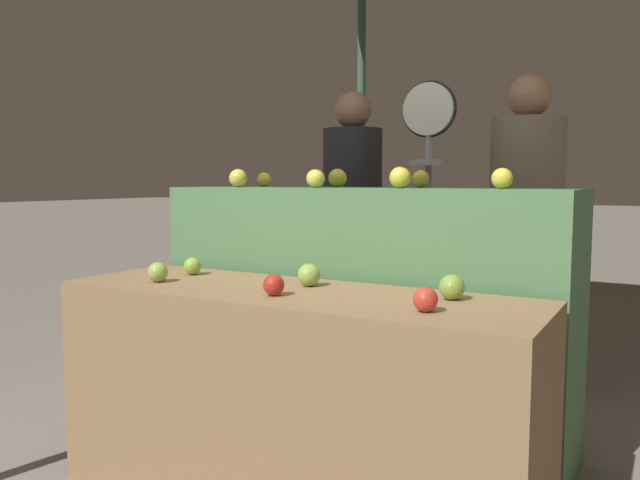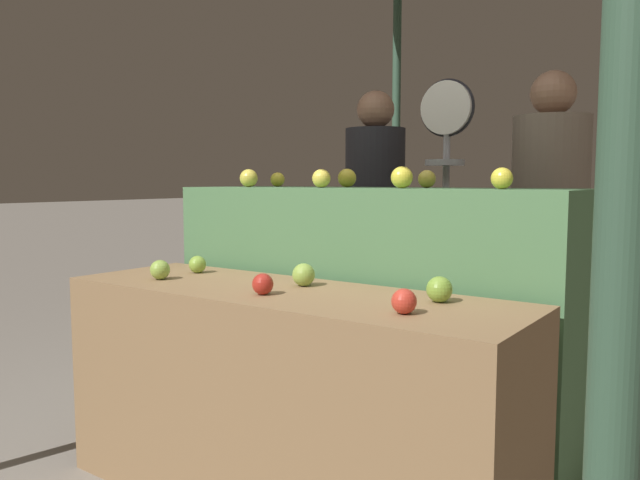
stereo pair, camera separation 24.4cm
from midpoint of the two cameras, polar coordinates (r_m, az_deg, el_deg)
name	(u,v)px [view 2 (the right image)]	position (r m, az deg, el deg)	size (l,w,h in m)	color
display_counter_front	(284,398)	(2.29, -0.15, -14.31)	(1.73, 0.55, 0.78)	olive
display_counter_back	(371,319)	(2.73, 7.28, -7.24)	(1.73, 0.55, 1.13)	#4C7A4C
apple_front_0	(160,270)	(2.46, -11.70, -2.70)	(0.08, 0.08, 0.08)	#8EB247
apple_front_1	(264,284)	(2.09, -1.86, -4.09)	(0.07, 0.07, 0.07)	#AD281E
apple_front_2	(404,301)	(1.83, 11.52, -5.55)	(0.07, 0.07, 0.07)	red
apple_front_3	(197,264)	(2.61, -8.54, -2.24)	(0.07, 0.07, 0.07)	#84AD3D
apple_front_4	(304,275)	(2.26, 1.58, -3.22)	(0.08, 0.08, 0.08)	#8EB247
apple_front_5	(439,289)	(2.02, 14.29, -4.43)	(0.08, 0.08, 0.08)	#7AA338
apple_back_0	(249,178)	(2.90, -4.14, 5.66)	(0.08, 0.08, 0.08)	gold
apple_back_1	(321,178)	(2.68, 2.75, 5.65)	(0.08, 0.08, 0.08)	yellow
apple_back_2	(402,177)	(2.48, 10.33, 5.65)	(0.09, 0.09, 0.09)	gold
apple_back_3	(502,178)	(2.33, 19.23, 5.34)	(0.08, 0.08, 0.08)	gold
apple_back_4	(278,180)	(3.09, -1.64, 5.55)	(0.07, 0.07, 0.07)	gold
apple_back_5	(347,178)	(2.87, 4.94, 5.67)	(0.08, 0.08, 0.08)	gold
apple_back_6	(427,179)	(2.66, 12.37, 5.47)	(0.07, 0.07, 0.07)	gold
produce_scale	(445,168)	(3.28, 13.52, 6.38)	(0.29, 0.20, 1.68)	#99999E
person_vendor_at_scale	(549,216)	(3.45, 22.15, 2.08)	(0.51, 0.51, 1.72)	#2D2D38
person_customer_left	(375,211)	(3.79, 6.88, 2.63)	(0.37, 0.37, 1.70)	#2D2D38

